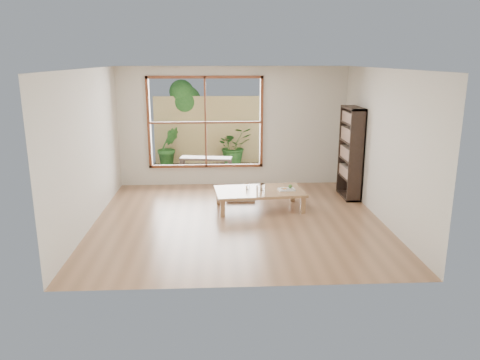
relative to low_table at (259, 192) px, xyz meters
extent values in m
plane|color=#9C704E|center=(-0.43, -0.62, -0.32)|extent=(5.00, 5.00, 0.00)
cube|color=#946E47|center=(0.00, 0.00, 0.02)|extent=(1.72, 1.07, 0.05)
cube|color=#946E47|center=(-0.70, -0.44, -0.16)|extent=(0.09, 0.09, 0.31)
cube|color=#946E47|center=(-0.77, 0.31, -0.16)|extent=(0.09, 0.09, 0.31)
cube|color=#946E47|center=(0.77, -0.31, -0.16)|extent=(0.09, 0.09, 0.31)
cube|color=#946E47|center=(0.70, 0.44, -0.16)|extent=(0.09, 0.09, 0.31)
cube|color=silver|center=(-0.34, 0.69, -0.28)|extent=(0.59, 0.59, 0.08)
cube|color=#2F201A|center=(1.90, 0.69, 0.60)|extent=(0.29, 0.83, 1.83)
cylinder|color=silver|center=(-0.04, -0.12, 0.11)|extent=(0.07, 0.07, 0.13)
cylinder|color=silver|center=(0.04, 0.00, 0.10)|extent=(0.08, 0.08, 0.11)
cylinder|color=silver|center=(0.08, 0.13, 0.09)|extent=(0.07, 0.07, 0.10)
cylinder|color=silver|center=(-0.22, 0.05, 0.08)|extent=(0.07, 0.07, 0.08)
cube|color=white|center=(0.51, -0.01, 0.05)|extent=(0.32, 0.24, 0.02)
sphere|color=#3E6A2A|center=(0.59, 0.03, 0.10)|extent=(0.08, 0.08, 0.08)
cube|color=orange|center=(0.48, -0.05, 0.08)|extent=(0.06, 0.05, 0.03)
cube|color=beige|center=(0.44, 0.02, 0.07)|extent=(0.07, 0.06, 0.02)
cylinder|color=silver|center=(0.54, -0.08, 0.07)|extent=(0.17, 0.03, 0.01)
cube|color=#3D342D|center=(-1.03, 2.94, -0.32)|extent=(2.80, 2.00, 0.05)
cube|color=#2F201A|center=(-1.06, 2.76, 0.08)|extent=(1.29, 0.55, 0.05)
cube|color=#2F201A|center=(-1.66, 2.71, -0.12)|extent=(0.07, 0.07, 0.34)
cube|color=#2F201A|center=(-1.61, 2.99, -0.12)|extent=(0.07, 0.07, 0.34)
cube|color=#2F201A|center=(-0.50, 2.53, -0.12)|extent=(0.07, 0.07, 0.34)
cube|color=#2F201A|center=(-0.46, 2.81, -0.12)|extent=(0.07, 0.07, 0.34)
cube|color=tan|center=(-1.03, 3.94, 0.58)|extent=(2.80, 0.06, 1.80)
imported|color=#346324|center=(-0.34, 3.72, 0.20)|extent=(1.10, 1.03, 0.99)
imported|color=#346324|center=(-2.03, 3.49, 0.23)|extent=(0.71, 0.65, 1.04)
cylinder|color=#4C3D2D|center=(-1.73, 4.24, 0.48)|extent=(0.14, 0.14, 1.60)
sphere|color=#346324|center=(-1.61, 4.24, 1.33)|extent=(0.84, 0.84, 0.84)
sphere|color=#346324|center=(-1.88, 4.32, 1.13)|extent=(0.70, 0.70, 0.70)
sphere|color=#346324|center=(-1.70, 4.14, 1.58)|extent=(0.64, 0.64, 0.64)
camera|label=1|loc=(-0.80, -8.41, 2.45)|focal=35.00mm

